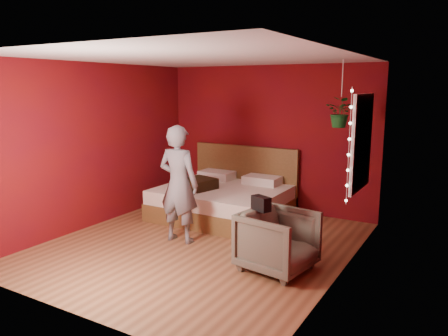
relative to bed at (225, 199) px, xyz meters
The scene contains 10 objects.
floor 1.50m from the bed, 73.63° to the right, with size 4.50×4.50×0.00m, color brown.
room_walls 2.02m from the bed, 73.63° to the right, with size 4.04×4.54×2.62m.
window 2.72m from the bed, 12.16° to the right, with size 0.05×0.97×1.27m.
fairy_lights 2.84m from the bed, 23.78° to the right, with size 0.04×0.04×1.45m.
bed is the anchor object (origin of this frame).
person 1.53m from the bed, 87.39° to the right, with size 0.62×0.41×1.70m, color slate.
armchair 2.39m from the bed, 44.10° to the right, with size 0.80×0.82×0.75m, color #5F5C4B.
handbag 2.35m from the bed, 48.77° to the right, with size 0.24×0.12×0.17m, color black.
throw_pillow 0.57m from the bed, 130.77° to the right, with size 0.49×0.49×0.18m, color black.
hanging_plant 2.53m from the bed, ahead, with size 0.46×0.42×0.95m.
Camera 1 is at (3.29, -4.94, 2.22)m, focal length 35.00 mm.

